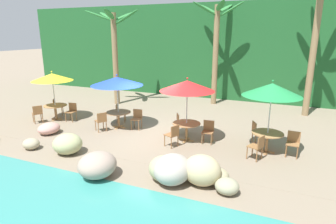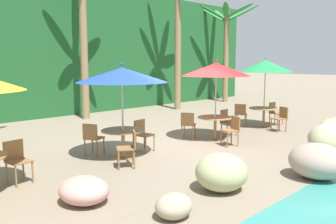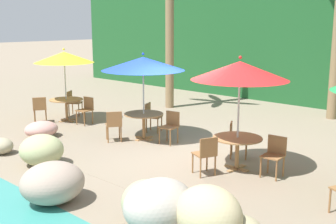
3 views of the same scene
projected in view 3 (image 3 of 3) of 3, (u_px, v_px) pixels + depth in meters
The scene contains 19 objects.
ground_plane at pixel (187, 154), 10.87m from camera, with size 120.00×120.00×0.00m, color gray.
terrace_deck at pixel (187, 154), 10.87m from camera, with size 18.00×5.20×0.01m.
rock_seawall at pixel (69, 167), 8.79m from camera, with size 12.31×3.39×0.88m.
umbrella_yellow at pixel (64, 57), 14.05m from camera, with size 1.93×1.93×2.42m.
dining_table_yellow at pixel (66, 103), 14.36m from camera, with size 1.10×1.10×0.74m.
chair_yellow_seaward at pixel (86, 108), 13.96m from camera, with size 0.47×0.47×0.87m.
chair_yellow_inland at pixel (73, 101), 15.21m from camera, with size 0.59×0.59×0.87m.
chair_yellow_left at pixel (40, 108), 14.07m from camera, with size 0.58×0.58×0.87m.
umbrella_blue at pixel (143, 64), 11.81m from camera, with size 2.29×2.29×2.44m.
dining_table_blue at pixel (144, 118), 12.12m from camera, with size 1.10×1.10×0.74m.
chair_blue_seaward at pixel (171, 125), 11.74m from camera, with size 0.47×0.48×0.87m.
chair_blue_inland at pixel (151, 115), 12.96m from camera, with size 0.57×0.56×0.87m.
chair_blue_left at pixel (114, 124), 11.86m from camera, with size 0.59×0.59×0.87m.
umbrella_red at pixel (240, 71), 9.30m from camera, with size 2.13×2.13×2.54m.
dining_table_red at pixel (237, 143), 9.63m from camera, with size 1.10×1.10×0.74m.
chair_red_seaward at pixel (275, 153), 9.21m from camera, with size 0.45×0.46×0.87m.
chair_red_inland at pixel (235, 137), 10.48m from camera, with size 0.58×0.58×0.87m.
chair_red_left at pixel (206, 153), 9.22m from camera, with size 0.55×0.55×0.87m.
palm_tree_nearest at pixel (170, 12), 16.06m from camera, with size 3.08×3.17×5.47m.
Camera 3 is at (6.75, -7.95, 3.26)m, focal length 46.30 mm.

